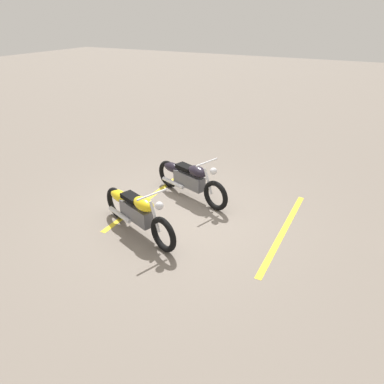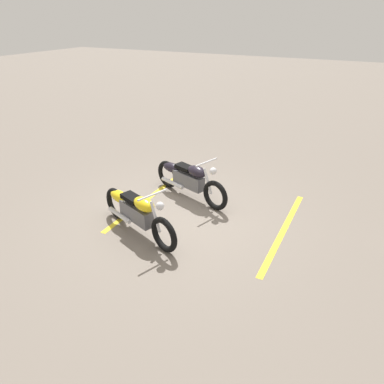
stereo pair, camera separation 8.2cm
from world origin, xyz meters
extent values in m
plane|color=slate|center=(0.00, 0.00, 0.00)|extent=(60.00, 60.00, 0.00)
torus|color=black|center=(0.42, -1.16, 0.34)|extent=(0.67, 0.33, 0.67)
torus|color=black|center=(-1.04, -0.62, 0.34)|extent=(0.67, 0.33, 0.67)
cube|color=#59595E|center=(-0.36, -0.87, 0.42)|extent=(0.86, 0.50, 0.32)
ellipsoid|color=yellow|center=(-0.11, -0.96, 0.72)|extent=(0.58, 0.44, 0.24)
ellipsoid|color=yellow|center=(-0.89, -0.67, 0.56)|extent=(0.61, 0.42, 0.22)
cube|color=black|center=(-0.48, -0.83, 0.70)|extent=(0.50, 0.38, 0.09)
cylinder|color=silver|center=(0.20, -1.08, 0.60)|extent=(0.27, 0.15, 0.56)
cylinder|color=silver|center=(0.16, -1.06, 1.02)|extent=(0.25, 0.59, 0.04)
sphere|color=silver|center=(0.34, -1.13, 0.88)|extent=(0.15, 0.15, 0.15)
cylinder|color=silver|center=(-0.78, -0.86, 0.26)|extent=(0.69, 0.33, 0.09)
torus|color=black|center=(0.62, 0.64, 0.34)|extent=(0.67, 0.32, 0.67)
torus|color=black|center=(-0.86, 1.14, 0.34)|extent=(0.67, 0.32, 0.67)
cube|color=#59595E|center=(-0.17, 0.90, 0.42)|extent=(0.87, 0.48, 0.32)
ellipsoid|color=black|center=(0.09, 0.82, 0.72)|extent=(0.58, 0.43, 0.24)
ellipsoid|color=black|center=(-0.71, 1.09, 0.56)|extent=(0.61, 0.41, 0.22)
cube|color=black|center=(-0.29, 0.95, 0.70)|extent=(0.49, 0.37, 0.09)
cylinder|color=silver|center=(0.40, 0.71, 0.60)|extent=(0.27, 0.14, 0.56)
cylinder|color=silver|center=(0.35, 0.73, 1.02)|extent=(0.23, 0.60, 0.04)
sphere|color=silver|center=(0.54, 0.66, 0.88)|extent=(0.15, 0.15, 0.15)
cylinder|color=silver|center=(-0.59, 0.90, 0.26)|extent=(0.69, 0.31, 0.09)
cube|color=yellow|center=(-0.95, 0.37, 0.00)|extent=(0.13, 3.20, 0.01)
cube|color=yellow|center=(2.17, 0.47, 0.00)|extent=(0.13, 3.20, 0.01)
camera|label=1|loc=(3.34, -5.61, 3.85)|focal=33.46mm
camera|label=2|loc=(3.26, -5.65, 3.85)|focal=33.46mm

